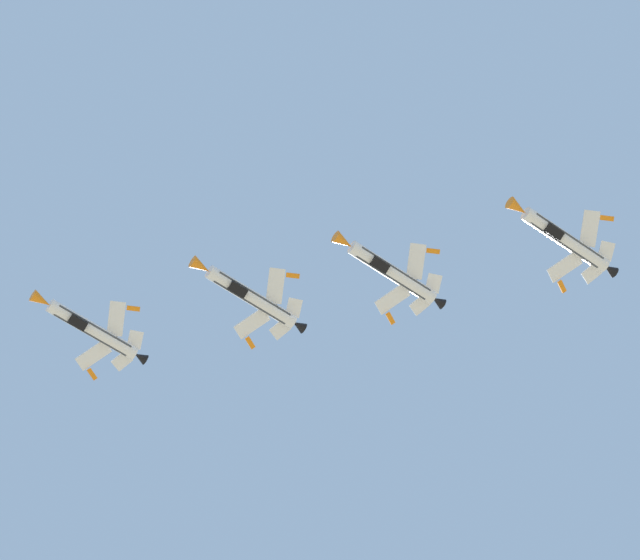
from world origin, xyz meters
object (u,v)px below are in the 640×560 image
fighter_jet_left_outer (390,271)px  fighter_jet_right_outer (564,239)px  fighter_jet_right_wing (250,296)px  fighter_jet_left_wing (91,329)px

fighter_jet_left_outer → fighter_jet_right_outer: size_ratio=1.00×
fighter_jet_right_outer → fighter_jet_left_outer: bearing=39.6°
fighter_jet_right_wing → fighter_jet_right_outer: fighter_jet_right_outer is taller
fighter_jet_right_wing → fighter_jet_left_wing: bearing=38.0°
fighter_jet_left_wing → fighter_jet_left_outer: size_ratio=1.00×
fighter_jet_right_wing → fighter_jet_right_outer: size_ratio=1.00×
fighter_jet_left_wing → fighter_jet_right_outer: (56.95, 5.22, -1.22)m
fighter_jet_right_wing → fighter_jet_right_outer: bearing=-137.5°
fighter_jet_left_wing → fighter_jet_right_wing: size_ratio=1.00×
fighter_jet_right_wing → fighter_jet_left_outer: fighter_jet_left_outer is taller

